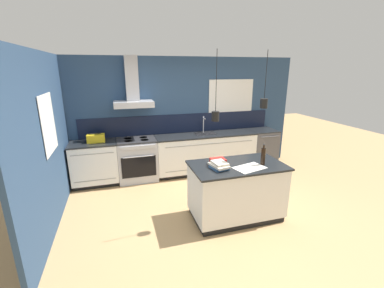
# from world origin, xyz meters

# --- Properties ---
(ground_plane) EXTENTS (16.00, 16.00, 0.00)m
(ground_plane) POSITION_xyz_m (0.00, 0.00, 0.00)
(ground_plane) COLOR tan
(ground_plane) RESTS_ON ground
(wall_back) EXTENTS (5.60, 2.45, 2.60)m
(wall_back) POSITION_xyz_m (-0.07, 2.00, 1.35)
(wall_back) COLOR navy
(wall_back) RESTS_ON ground_plane
(wall_left) EXTENTS (0.08, 3.80, 2.60)m
(wall_left) POSITION_xyz_m (-2.43, 0.70, 1.30)
(wall_left) COLOR navy
(wall_left) RESTS_ON ground_plane
(counter_run_left) EXTENTS (0.93, 0.64, 0.91)m
(counter_run_left) POSITION_xyz_m (-1.91, 1.69, 0.46)
(counter_run_left) COLOR black
(counter_run_left) RESTS_ON ground_plane
(counter_run_sink) EXTENTS (2.33, 0.64, 1.28)m
(counter_run_sink) POSITION_xyz_m (0.52, 1.69, 0.46)
(counter_run_sink) COLOR black
(counter_run_sink) RESTS_ON ground_plane
(oven_range) EXTENTS (0.81, 0.66, 0.91)m
(oven_range) POSITION_xyz_m (-1.04, 1.69, 0.46)
(oven_range) COLOR #B5B5BA
(oven_range) RESTS_ON ground_plane
(dishwasher) EXTENTS (0.63, 0.65, 0.91)m
(dishwasher) POSITION_xyz_m (1.99, 1.69, 0.46)
(dishwasher) COLOR #4C4C51
(dishwasher) RESTS_ON ground_plane
(kitchen_island) EXTENTS (1.46, 0.84, 0.91)m
(kitchen_island) POSITION_xyz_m (0.34, -0.28, 0.46)
(kitchen_island) COLOR black
(kitchen_island) RESTS_ON ground_plane
(bottle_on_island) EXTENTS (0.07, 0.07, 0.33)m
(bottle_on_island) POSITION_xyz_m (0.71, -0.40, 1.05)
(bottle_on_island) COLOR black
(bottle_on_island) RESTS_ON kitchen_island
(book_stack) EXTENTS (0.27, 0.35, 0.10)m
(book_stack) POSITION_xyz_m (0.01, -0.35, 0.96)
(book_stack) COLOR #335684
(book_stack) RESTS_ON kitchen_island
(red_supply_box) EXTENTS (0.22, 0.18, 0.10)m
(red_supply_box) POSITION_xyz_m (0.05, -0.20, 0.96)
(red_supply_box) COLOR red
(red_supply_box) RESTS_ON kitchen_island
(paper_pile) EXTENTS (0.52, 0.40, 0.01)m
(paper_pile) POSITION_xyz_m (0.45, -0.46, 0.91)
(paper_pile) COLOR silver
(paper_pile) RESTS_ON kitchen_island
(yellow_toolbox) EXTENTS (0.34, 0.18, 0.19)m
(yellow_toolbox) POSITION_xyz_m (-1.84, 1.69, 0.99)
(yellow_toolbox) COLOR gold
(yellow_toolbox) RESTS_ON counter_run_left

